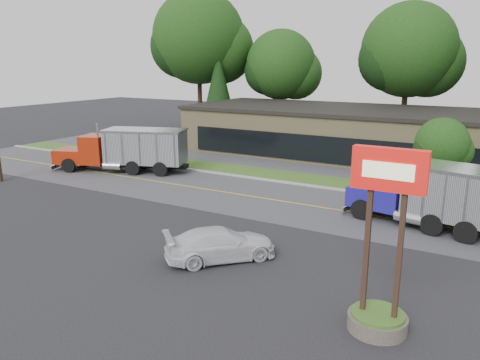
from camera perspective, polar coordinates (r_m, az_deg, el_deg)
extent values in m
plane|color=#2E2E33|center=(22.74, -8.82, -7.63)|extent=(140.00, 140.00, 0.00)
cube|color=#5C5C61|center=(29.89, 1.93, -2.11)|extent=(60.00, 8.00, 0.02)
cube|color=gold|center=(29.89, 1.93, -2.11)|extent=(60.00, 0.12, 0.01)
cube|color=#9E9E99|center=(33.53, 5.28, -0.35)|extent=(60.00, 0.30, 0.12)
cube|color=#2E561D|center=(35.13, 6.51, 0.29)|extent=(60.00, 3.40, 0.03)
cube|color=#5C5C61|center=(39.66, 9.38, 1.80)|extent=(60.00, 7.00, 0.02)
cube|color=tan|center=(44.35, 14.65, 5.46)|extent=(32.00, 12.00, 4.00)
cylinder|color=#6B6054|center=(16.36, 16.38, -16.29)|extent=(1.90, 1.90, 0.50)
cylinder|color=#2E561D|center=(16.21, 16.45, -15.38)|extent=(1.70, 1.70, 0.10)
cube|color=#332116|center=(15.42, 15.17, -8.39)|extent=(0.16, 0.16, 5.00)
cube|color=#332116|center=(15.24, 18.84, -8.95)|extent=(0.16, 0.16, 5.00)
cube|color=red|center=(14.52, 17.76, 1.21)|extent=(2.20, 0.35, 1.30)
cube|color=beige|center=(14.33, 17.59, 1.07)|extent=(1.50, 0.04, 0.50)
cube|color=beige|center=(14.70, 17.92, 1.35)|extent=(1.50, 0.04, 0.50)
cylinder|color=#382619|center=(59.01, -4.89, 8.94)|extent=(0.56, 0.56, 6.05)
sphere|color=#103B10|center=(58.83, -5.06, 16.93)|extent=(11.07, 11.07, 11.07)
sphere|color=#103B10|center=(58.80, -2.51, 15.62)|extent=(8.30, 8.30, 8.30)
sphere|color=black|center=(58.95, -7.07, 15.86)|extent=(7.61, 7.61, 7.61)
cylinder|color=#382619|center=(55.88, 4.88, 7.77)|extent=(0.56, 0.56, 4.36)
sphere|color=#103B10|center=(55.54, 5.01, 13.84)|extent=(7.96, 7.96, 7.96)
sphere|color=#103B10|center=(55.86, 6.86, 12.78)|extent=(5.97, 5.97, 5.97)
sphere|color=black|center=(55.41, 3.46, 13.10)|extent=(5.48, 5.48, 5.48)
cylinder|color=#382619|center=(51.58, 19.24, 6.94)|extent=(0.56, 0.56, 5.14)
sphere|color=#103B10|center=(51.27, 19.89, 14.68)|extent=(9.39, 9.39, 9.39)
sphere|color=#103B10|center=(52.12, 21.97, 13.19)|extent=(7.05, 7.05, 7.05)
sphere|color=black|center=(50.68, 17.94, 13.85)|extent=(6.46, 6.46, 6.46)
cylinder|color=#382619|center=(55.46, -2.58, 6.01)|extent=(0.44, 0.44, 1.00)
cone|color=black|center=(54.98, -2.64, 11.04)|extent=(4.30, 4.30, 8.79)
cylinder|color=#382619|center=(32.45, 22.98, -0.27)|extent=(0.56, 0.56, 1.83)
sphere|color=#103B10|center=(31.97, 23.40, 4.04)|extent=(3.34, 3.34, 3.34)
sphere|color=#103B10|center=(32.39, 24.52, 3.29)|extent=(2.50, 2.50, 2.50)
sphere|color=black|center=(31.77, 22.35, 3.51)|extent=(2.30, 2.30, 2.30)
cube|color=black|center=(37.89, -13.81, 1.88)|extent=(9.82, 4.37, 0.28)
cube|color=#A5230B|center=(39.73, -19.67, 2.82)|extent=(3.05, 2.98, 1.10)
cube|color=#A5230B|center=(38.69, -17.20, 3.64)|extent=(2.46, 2.85, 2.20)
cube|color=black|center=(38.98, -18.25, 4.23)|extent=(0.77, 2.00, 0.90)
cube|color=silver|center=(36.95, -11.44, 3.99)|extent=(6.52, 4.40, 2.50)
cube|color=silver|center=(36.75, -11.54, 5.99)|extent=(6.71, 4.59, 0.12)
cylinder|color=black|center=(40.71, -18.56, 2.38)|extent=(1.15, 0.70, 1.10)
cylinder|color=black|center=(38.75, -20.14, 1.68)|extent=(1.15, 0.70, 1.10)
cylinder|color=black|center=(38.13, -10.11, 2.14)|extent=(1.15, 0.70, 1.10)
cylinder|color=black|center=(36.02, -11.33, 1.38)|extent=(1.15, 0.70, 1.10)
cube|color=black|center=(26.39, 21.55, -4.07)|extent=(7.33, 2.35, 0.28)
cube|color=#211A90|center=(27.34, 15.42, -1.75)|extent=(2.14, 2.59, 1.10)
cube|color=#211A90|center=(26.65, 18.26, -1.03)|extent=(1.69, 2.60, 2.20)
cube|color=black|center=(26.75, 17.24, -0.01)|extent=(0.45, 2.07, 0.90)
cube|color=silver|center=(25.65, 24.49, -1.49)|extent=(4.74, 3.27, 2.50)
cube|color=silver|center=(25.36, 24.79, 1.34)|extent=(4.92, 3.45, 0.12)
cylinder|color=black|center=(28.44, 16.63, -2.37)|extent=(1.15, 0.55, 1.10)
cylinder|color=black|center=(26.43, 14.58, -3.48)|extent=(1.15, 0.55, 1.10)
cylinder|color=black|center=(27.04, 25.52, -4.05)|extent=(1.15, 0.55, 1.10)
cylinder|color=black|center=(24.91, 24.08, -5.38)|extent=(1.15, 0.55, 1.10)
imported|color=silver|center=(20.55, -2.38, -7.79)|extent=(4.72, 4.91, 1.41)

